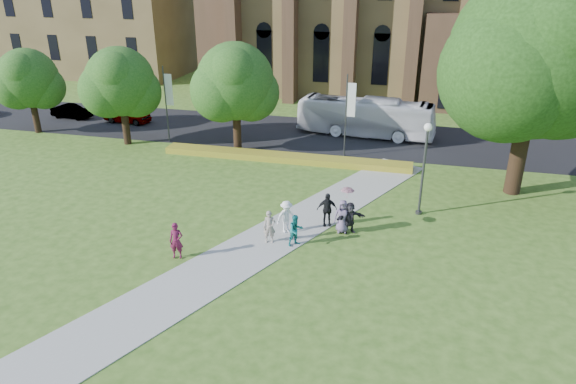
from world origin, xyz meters
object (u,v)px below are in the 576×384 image
(large_tree, at_px, (537,53))
(car_1, at_px, (72,111))
(tour_coach, at_px, (366,117))
(pedestrian_0, at_px, (176,241))
(streetlamp, at_px, (425,158))
(car_0, at_px, (127,114))

(large_tree, relative_size, car_1, 3.50)
(tour_coach, xyz_separation_m, pedestrian_0, (-6.42, -22.03, -0.64))
(pedestrian_0, bearing_deg, large_tree, 24.79)
(large_tree, distance_m, car_1, 38.75)
(streetlamp, relative_size, large_tree, 0.40)
(tour_coach, bearing_deg, car_0, 99.54)
(streetlamp, relative_size, tour_coach, 0.47)
(tour_coach, bearing_deg, pedestrian_0, 170.07)
(streetlamp, xyz_separation_m, car_1, (-31.48, 13.13, -2.65))
(large_tree, height_order, pedestrian_0, large_tree)
(streetlamp, height_order, car_1, streetlamp)
(streetlamp, bearing_deg, tour_coach, 107.87)
(car_0, relative_size, pedestrian_0, 2.43)
(large_tree, bearing_deg, pedestrian_0, -143.37)
(pedestrian_0, bearing_deg, car_1, 122.54)
(car_0, xyz_separation_m, pedestrian_0, (14.69, -20.83, 0.17))
(car_0, distance_m, pedestrian_0, 25.49)
(car_0, relative_size, car_1, 1.14)
(tour_coach, height_order, car_0, tour_coach)
(car_1, xyz_separation_m, pedestrian_0, (20.47, -20.91, 0.29))
(large_tree, bearing_deg, streetlamp, -140.71)
(streetlamp, relative_size, car_0, 1.21)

